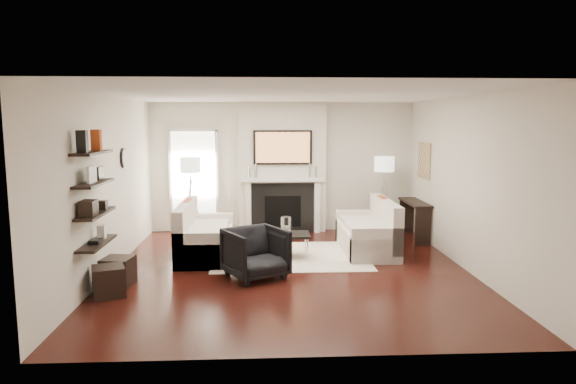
{
  "coord_description": "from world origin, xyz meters",
  "views": [
    {
      "loc": [
        -0.43,
        -7.76,
        2.3
      ],
      "look_at": [
        0.0,
        0.6,
        1.15
      ],
      "focal_mm": 32.0,
      "sensor_mm": 36.0,
      "label": 1
    }
  ],
  "objects_px": {
    "loveseat_left_base": "(206,244)",
    "lamp_left_shade": "(190,165)",
    "loveseat_right_base": "(366,240)",
    "coffee_table": "(277,235)",
    "lamp_right_shade": "(384,164)",
    "ottoman_near": "(118,271)",
    "armchair": "(256,251)"
  },
  "relations": [
    {
      "from": "armchair",
      "to": "lamp_left_shade",
      "type": "height_order",
      "value": "lamp_left_shade"
    },
    {
      "from": "lamp_left_shade",
      "to": "lamp_right_shade",
      "type": "bearing_deg",
      "value": -0.09
    },
    {
      "from": "loveseat_right_base",
      "to": "lamp_left_shade",
      "type": "relative_size",
      "value": 4.5
    },
    {
      "from": "ottoman_near",
      "to": "lamp_right_shade",
      "type": "bearing_deg",
      "value": 34.38
    },
    {
      "from": "lamp_left_shade",
      "to": "ottoman_near",
      "type": "height_order",
      "value": "lamp_left_shade"
    },
    {
      "from": "loveseat_right_base",
      "to": "lamp_left_shade",
      "type": "distance_m",
      "value": 3.76
    },
    {
      "from": "loveseat_right_base",
      "to": "lamp_left_shade",
      "type": "bearing_deg",
      "value": 157.35
    },
    {
      "from": "armchair",
      "to": "ottoman_near",
      "type": "relative_size",
      "value": 2.04
    },
    {
      "from": "coffee_table",
      "to": "lamp_right_shade",
      "type": "distance_m",
      "value": 3.02
    },
    {
      "from": "loveseat_right_base",
      "to": "coffee_table",
      "type": "bearing_deg",
      "value": -166.42
    },
    {
      "from": "coffee_table",
      "to": "ottoman_near",
      "type": "bearing_deg",
      "value": -149.63
    },
    {
      "from": "loveseat_left_base",
      "to": "coffee_table",
      "type": "relative_size",
      "value": 1.64
    },
    {
      "from": "loveseat_right_base",
      "to": "lamp_right_shade",
      "type": "distance_m",
      "value": 1.94
    },
    {
      "from": "coffee_table",
      "to": "armchair",
      "type": "relative_size",
      "value": 1.35
    },
    {
      "from": "loveseat_left_base",
      "to": "armchair",
      "type": "bearing_deg",
      "value": -55.38
    },
    {
      "from": "loveseat_right_base",
      "to": "ottoman_near",
      "type": "distance_m",
      "value": 4.27
    },
    {
      "from": "lamp_left_shade",
      "to": "lamp_right_shade",
      "type": "height_order",
      "value": "same"
    },
    {
      "from": "loveseat_left_base",
      "to": "coffee_table",
      "type": "bearing_deg",
      "value": -8.47
    },
    {
      "from": "coffee_table",
      "to": "armchair",
      "type": "distance_m",
      "value": 1.13
    },
    {
      "from": "lamp_right_shade",
      "to": "loveseat_left_base",
      "type": "bearing_deg",
      "value": -155.53
    },
    {
      "from": "armchair",
      "to": "coffee_table",
      "type": "bearing_deg",
      "value": 42.94
    },
    {
      "from": "lamp_left_shade",
      "to": "loveseat_left_base",
      "type": "bearing_deg",
      "value": -73.99
    },
    {
      "from": "lamp_left_shade",
      "to": "loveseat_right_base",
      "type": "bearing_deg",
      "value": -22.65
    },
    {
      "from": "loveseat_left_base",
      "to": "lamp_left_shade",
      "type": "distance_m",
      "value": 2.06
    },
    {
      "from": "lamp_right_shade",
      "to": "coffee_table",
      "type": "bearing_deg",
      "value": -141.85
    },
    {
      "from": "loveseat_right_base",
      "to": "coffee_table",
      "type": "distance_m",
      "value": 1.66
    },
    {
      "from": "lamp_right_shade",
      "to": "ottoman_near",
      "type": "relative_size",
      "value": 1.0
    },
    {
      "from": "coffee_table",
      "to": "ottoman_near",
      "type": "relative_size",
      "value": 2.75
    },
    {
      "from": "loveseat_left_base",
      "to": "lamp_right_shade",
      "type": "relative_size",
      "value": 4.5
    },
    {
      "from": "coffee_table",
      "to": "armchair",
      "type": "bearing_deg",
      "value": -107.98
    },
    {
      "from": "lamp_left_shade",
      "to": "lamp_right_shade",
      "type": "relative_size",
      "value": 1.0
    },
    {
      "from": "loveseat_left_base",
      "to": "lamp_right_shade",
      "type": "height_order",
      "value": "lamp_right_shade"
    }
  ]
}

